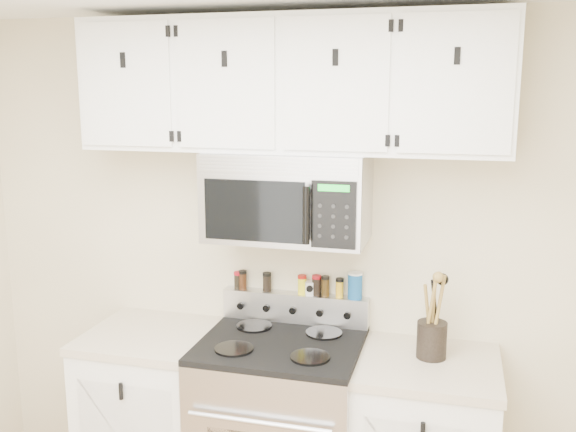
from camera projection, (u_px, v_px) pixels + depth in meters
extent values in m
cube|color=#BAAD8B|center=(297.00, 263.00, 3.29)|extent=(3.50, 0.01, 2.50)
cube|color=black|center=(280.00, 345.00, 3.05)|extent=(0.76, 0.65, 0.03)
cube|color=#B7B7BA|center=(295.00, 307.00, 3.30)|extent=(0.76, 0.08, 0.15)
cylinder|color=black|center=(234.00, 349.00, 2.95)|extent=(0.18, 0.18, 0.01)
cylinder|color=black|center=(310.00, 357.00, 2.86)|extent=(0.18, 0.18, 0.01)
cylinder|color=black|center=(254.00, 326.00, 3.23)|extent=(0.18, 0.18, 0.01)
cylinder|color=black|center=(324.00, 333.00, 3.14)|extent=(0.18, 0.18, 0.01)
cube|color=white|center=(155.00, 419.00, 3.35)|extent=(0.62, 0.60, 0.88)
cube|color=#BEAE91|center=(151.00, 335.00, 3.26)|extent=(0.64, 0.62, 0.04)
cube|color=#BEAE91|center=(428.00, 365.00, 2.91)|extent=(0.64, 0.62, 0.04)
cube|color=#9E9EA3|center=(288.00, 196.00, 3.04)|extent=(0.76, 0.38, 0.42)
cube|color=#B7B7BA|center=(276.00, 165.00, 2.82)|extent=(0.73, 0.01, 0.08)
cube|color=black|center=(254.00, 211.00, 2.89)|extent=(0.47, 0.01, 0.28)
cube|color=black|center=(334.00, 215.00, 2.80)|extent=(0.20, 0.01, 0.30)
cylinder|color=black|center=(306.00, 215.00, 2.79)|extent=(0.03, 0.03, 0.26)
cube|color=white|center=(289.00, 85.00, 2.97)|extent=(2.00, 0.33, 0.62)
cube|color=white|center=(125.00, 85.00, 2.99)|extent=(0.46, 0.01, 0.57)
cube|color=black|center=(123.00, 60.00, 2.96)|extent=(0.02, 0.01, 0.07)
cube|color=white|center=(225.00, 84.00, 2.87)|extent=(0.46, 0.01, 0.57)
cube|color=black|center=(224.00, 59.00, 2.84)|extent=(0.03, 0.01, 0.07)
cube|color=white|center=(335.00, 84.00, 2.74)|extent=(0.46, 0.01, 0.57)
cube|color=black|center=(335.00, 57.00, 2.71)|extent=(0.03, 0.01, 0.07)
cube|color=white|center=(456.00, 84.00, 2.61)|extent=(0.46, 0.01, 0.57)
cube|color=black|center=(457.00, 56.00, 2.58)|extent=(0.02, 0.01, 0.07)
cylinder|color=black|center=(432.00, 340.00, 2.93)|extent=(0.14, 0.14, 0.17)
cylinder|color=olive|center=(433.00, 313.00, 2.90)|extent=(0.02, 0.02, 0.32)
cylinder|color=olive|center=(438.00, 312.00, 2.88)|extent=(0.02, 0.02, 0.34)
cylinder|color=olive|center=(428.00, 314.00, 2.92)|extent=(0.02, 0.02, 0.29)
cylinder|color=black|center=(436.00, 313.00, 2.92)|extent=(0.02, 0.02, 0.31)
cylinder|color=olive|center=(430.00, 313.00, 2.88)|extent=(0.02, 0.02, 0.33)
cube|color=silver|center=(311.00, 288.00, 3.26)|extent=(0.07, 0.07, 0.07)
cylinder|color=#165397|center=(355.00, 286.00, 3.20)|extent=(0.07, 0.07, 0.13)
cylinder|color=white|center=(355.00, 273.00, 3.19)|extent=(0.07, 0.07, 0.01)
cylinder|color=black|center=(238.00, 282.00, 3.36)|extent=(0.04, 0.04, 0.08)
cylinder|color=#AA0D1A|center=(238.00, 273.00, 3.35)|extent=(0.04, 0.04, 0.02)
cylinder|color=#381D0D|center=(243.00, 281.00, 3.35)|extent=(0.04, 0.04, 0.08)
cylinder|color=black|center=(243.00, 272.00, 3.34)|extent=(0.04, 0.04, 0.02)
cylinder|color=black|center=(267.00, 283.00, 3.32)|extent=(0.04, 0.04, 0.08)
cylinder|color=black|center=(267.00, 274.00, 3.31)|extent=(0.04, 0.04, 0.02)
cylinder|color=yellow|center=(302.00, 286.00, 3.27)|extent=(0.04, 0.04, 0.08)
cylinder|color=#AB160D|center=(302.00, 277.00, 3.26)|extent=(0.05, 0.05, 0.02)
cylinder|color=black|center=(316.00, 287.00, 3.25)|extent=(0.04, 0.04, 0.09)
cylinder|color=maroon|center=(316.00, 277.00, 3.24)|extent=(0.05, 0.05, 0.02)
cylinder|color=#39280D|center=(325.00, 288.00, 3.24)|extent=(0.04, 0.04, 0.09)
cylinder|color=black|center=(325.00, 278.00, 3.23)|extent=(0.04, 0.04, 0.02)
cylinder|color=gold|center=(339.00, 289.00, 3.22)|extent=(0.04, 0.04, 0.08)
cylinder|color=black|center=(340.00, 280.00, 3.21)|extent=(0.04, 0.04, 0.02)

